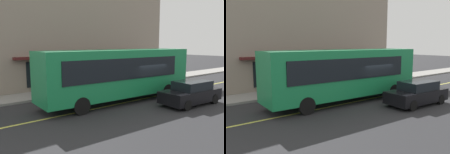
{
  "view_description": "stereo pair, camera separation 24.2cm",
  "coord_description": "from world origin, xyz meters",
  "views": [
    {
      "loc": [
        -12.05,
        -11.52,
        3.94
      ],
      "look_at": [
        -1.85,
        1.23,
        1.6
      ],
      "focal_mm": 38.04,
      "sensor_mm": 36.0,
      "label": 1
    },
    {
      "loc": [
        -11.86,
        -11.67,
        3.94
      ],
      "look_at": [
        -1.85,
        1.23,
        1.6
      ],
      "focal_mm": 38.04,
      "sensor_mm": 36.0,
      "label": 2
    }
  ],
  "objects": [
    {
      "name": "bus",
      "position": [
        -1.82,
        0.46,
        1.99
      ],
      "size": [
        11.22,
        2.96,
        3.5
      ],
      "color": "#197F47",
      "rests_on": "ground"
    },
    {
      "name": "traffic_light",
      "position": [
        6.76,
        4.51,
        2.53
      ],
      "size": [
        0.3,
        0.52,
        3.2
      ],
      "color": "#2D2D33",
      "rests_on": "sidewalk"
    },
    {
      "name": "lane_centre_stripe",
      "position": [
        0.0,
        0.0,
        0.0
      ],
      "size": [
        36.0,
        0.16,
        0.01
      ],
      "primitive_type": "cube",
      "color": "#D8D14C",
      "rests_on": "ground"
    },
    {
      "name": "car_black",
      "position": [
        1.31,
        -2.98,
        0.74
      ],
      "size": [
        4.39,
        2.05,
        1.52
      ],
      "color": "black",
      "rests_on": "ground"
    },
    {
      "name": "pedestrian_waiting",
      "position": [
        2.14,
        5.86,
        1.18
      ],
      "size": [
        0.34,
        0.34,
        1.71
      ],
      "color": "black",
      "rests_on": "sidewalk"
    },
    {
      "name": "ground",
      "position": [
        0.0,
        0.0,
        0.0
      ],
      "size": [
        120.0,
        120.0,
        0.0
      ],
      "primitive_type": "plane",
      "color": "#28282B"
    },
    {
      "name": "storefront_building",
      "position": [
        -0.12,
        12.4,
        4.94
      ],
      "size": [
        19.3,
        11.94,
        9.9
      ],
      "color": "gray",
      "rests_on": "ground"
    },
    {
      "name": "pedestrian_at_corner",
      "position": [
        11.6,
        5.82,
        1.2
      ],
      "size": [
        0.34,
        0.34,
        1.74
      ],
      "color": "black",
      "rests_on": "sidewalk"
    },
    {
      "name": "pedestrian_near_storefront",
      "position": [
        7.5,
        5.69,
        1.21
      ],
      "size": [
        0.34,
        0.34,
        1.76
      ],
      "color": "black",
      "rests_on": "sidewalk"
    },
    {
      "name": "sidewalk",
      "position": [
        0.0,
        5.39,
        0.07
      ],
      "size": [
        80.0,
        2.71,
        0.15
      ],
      "primitive_type": "cube",
      "color": "gray",
      "rests_on": "ground"
    }
  ]
}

